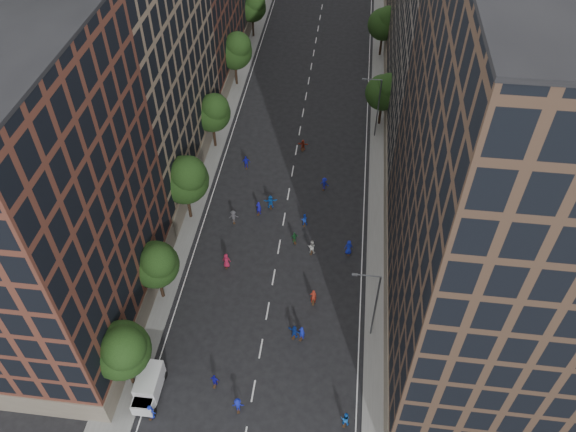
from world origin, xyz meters
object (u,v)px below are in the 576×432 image
object	(u,v)px
streetlamp_far	(377,105)
streetlamp_near	(374,303)
skater_1	(302,333)
skater_0	(151,412)
cargo_van	(148,387)
skater_2	(345,419)

from	to	relation	value
streetlamp_far	streetlamp_near	bearing A→B (deg)	-90.00
streetlamp_near	skater_1	xyz separation A→B (m)	(-6.54, -1.32, -4.27)
streetlamp_far	skater_0	bearing A→B (deg)	-113.21
streetlamp_far	cargo_van	world-z (taller)	streetlamp_far
streetlamp_near	skater_0	world-z (taller)	streetlamp_near
cargo_van	skater_0	xyz separation A→B (m)	(0.80, -2.11, -0.40)
streetlamp_near	skater_0	size ratio (longest dim) A/B	5.27
streetlamp_near	skater_2	xyz separation A→B (m)	(-1.87, -9.56, -4.33)
streetlamp_near	streetlamp_far	xyz separation A→B (m)	(0.00, 33.00, 0.00)
streetlamp_near	streetlamp_far	size ratio (longest dim) A/B	1.00
cargo_van	skater_2	distance (m)	17.82
streetlamp_near	skater_1	size ratio (longest dim) A/B	5.05
streetlamp_far	cargo_van	size ratio (longest dim) A/B	2.01
streetlamp_far	skater_0	distance (m)	48.07
streetlamp_near	streetlamp_far	world-z (taller)	same
skater_0	skater_1	world-z (taller)	skater_1
streetlamp_near	skater_2	world-z (taller)	streetlamp_near
cargo_van	skater_1	world-z (taller)	cargo_van
streetlamp_near	skater_1	world-z (taller)	streetlamp_near
skater_0	cargo_van	bearing A→B (deg)	-53.19
skater_0	skater_2	size ratio (longest dim) A/B	1.02
cargo_van	skater_2	size ratio (longest dim) A/B	2.68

